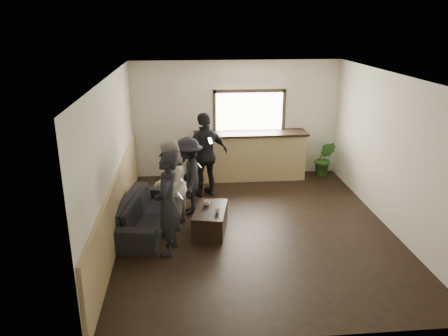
{
  "coord_description": "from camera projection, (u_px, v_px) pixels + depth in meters",
  "views": [
    {
      "loc": [
        -1.23,
        -7.29,
        3.72
      ],
      "look_at": [
        -0.54,
        0.4,
        1.06
      ],
      "focal_mm": 35.0,
      "sensor_mm": 36.0,
      "label": 1
    }
  ],
  "objects": [
    {
      "name": "coffee_table",
      "position": [
        210.0,
        220.0,
        7.98
      ],
      "size": [
        0.72,
        1.07,
        0.44
      ],
      "primitive_type": "cube",
      "rotation": [
        0.0,
        0.0,
        -0.19
      ],
      "color": "black",
      "rests_on": "ground"
    },
    {
      "name": "room_shell",
      "position": [
        215.0,
        154.0,
        7.64
      ],
      "size": [
        5.01,
        6.01,
        2.8
      ],
      "color": "silver",
      "rests_on": "ground"
    },
    {
      "name": "bar_counter",
      "position": [
        250.0,
        153.0,
        10.54
      ],
      "size": [
        2.7,
        0.68,
        2.13
      ],
      "color": "#A28A58",
      "rests_on": "ground"
    },
    {
      "name": "person_a",
      "position": [
        168.0,
        203.0,
        7.05
      ],
      "size": [
        0.53,
        0.71,
        1.76
      ],
      "rotation": [
        0.0,
        0.0,
        -1.75
      ],
      "color": "black",
      "rests_on": "ground"
    },
    {
      "name": "cup_a",
      "position": [
        207.0,
        203.0,
        8.06
      ],
      "size": [
        0.13,
        0.13,
        0.09
      ],
      "primitive_type": "imported",
      "rotation": [
        0.0,
        0.0,
        1.67
      ],
      "color": "silver",
      "rests_on": "coffee_table"
    },
    {
      "name": "sofa",
      "position": [
        146.0,
        213.0,
        8.07
      ],
      "size": [
        1.17,
        2.22,
        0.62
      ],
      "primitive_type": "imported",
      "rotation": [
        0.0,
        0.0,
        1.4
      ],
      "color": "black",
      "rests_on": "ground"
    },
    {
      "name": "cup_b",
      "position": [
        217.0,
        211.0,
        7.75
      ],
      "size": [
        0.12,
        0.12,
        0.09
      ],
      "primitive_type": "imported",
      "rotation": [
        0.0,
        0.0,
        3.45
      ],
      "color": "silver",
      "rests_on": "coffee_table"
    },
    {
      "name": "person_c",
      "position": [
        189.0,
        176.0,
        8.58
      ],
      "size": [
        0.63,
        1.03,
        1.56
      ],
      "rotation": [
        0.0,
        0.0,
        -1.52
      ],
      "color": "black",
      "rests_on": "ground"
    },
    {
      "name": "ground",
      "position": [
        254.0,
        227.0,
        8.18
      ],
      "size": [
        5.0,
        6.0,
        0.01
      ],
      "primitive_type": "cube",
      "color": "black"
    },
    {
      "name": "person_d",
      "position": [
        205.0,
        155.0,
        9.39
      ],
      "size": [
        1.17,
        0.89,
        1.85
      ],
      "rotation": [
        0.0,
        0.0,
        -2.68
      ],
      "color": "black",
      "rests_on": "ground"
    },
    {
      "name": "potted_plant",
      "position": [
        325.0,
        159.0,
        10.71
      ],
      "size": [
        0.6,
        0.54,
        0.89
      ],
      "primitive_type": "imported",
      "rotation": [
        0.0,
        0.0,
        -0.36
      ],
      "color": "#2D6623",
      "rests_on": "ground"
    },
    {
      "name": "person_b",
      "position": [
        169.0,
        185.0,
        7.92
      ],
      "size": [
        0.83,
        0.96,
        1.7
      ],
      "rotation": [
        0.0,
        0.0,
        -1.82
      ],
      "color": "#B2AEA1",
      "rests_on": "ground"
    }
  ]
}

